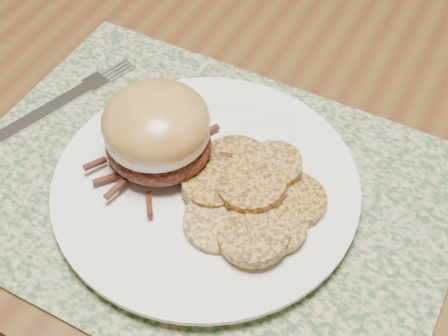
% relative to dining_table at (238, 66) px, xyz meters
% --- Properties ---
extents(ground, '(3.50, 3.50, 0.00)m').
position_rel_dining_table_xyz_m(ground, '(0.00, 0.00, -0.67)').
color(ground, '#50331B').
rests_on(ground, ground).
extents(dining_table, '(1.50, 0.90, 0.75)m').
position_rel_dining_table_xyz_m(dining_table, '(0.00, 0.00, 0.00)').
color(dining_table, brown).
rests_on(dining_table, ground).
extents(placemat, '(0.45, 0.33, 0.00)m').
position_rel_dining_table_xyz_m(placemat, '(0.09, -0.26, 0.08)').
color(placemat, '#36562C').
rests_on(placemat, dining_table).
extents(dinner_plate, '(0.26, 0.26, 0.02)m').
position_rel_dining_table_xyz_m(dinner_plate, '(0.10, -0.26, 0.09)').
color(dinner_plate, white).
rests_on(dinner_plate, placemat).
extents(pork_sandwich, '(0.12, 0.12, 0.07)m').
position_rel_dining_table_xyz_m(pork_sandwich, '(0.05, -0.25, 0.14)').
color(pork_sandwich, black).
rests_on(pork_sandwich, dinner_plate).
extents(roasted_potatoes, '(0.15, 0.15, 0.03)m').
position_rel_dining_table_xyz_m(roasted_potatoes, '(0.14, -0.26, 0.11)').
color(roasted_potatoes, '#AB7832').
rests_on(roasted_potatoes, dinner_plate).
extents(fork, '(0.08, 0.19, 0.00)m').
position_rel_dining_table_xyz_m(fork, '(-0.09, -0.23, 0.09)').
color(fork, '#B9BAC1').
rests_on(fork, placemat).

